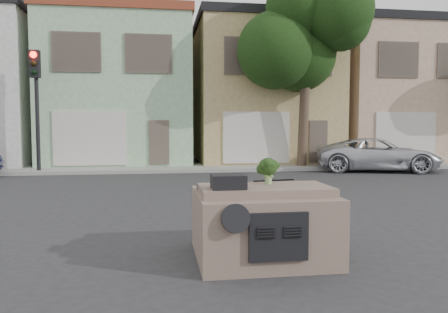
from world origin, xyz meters
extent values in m
plane|color=#303033|center=(0.00, 0.00, 0.00)|extent=(120.00, 120.00, 0.00)
cube|color=gray|center=(0.00, 10.50, 0.07)|extent=(40.00, 3.00, 0.15)
cube|color=#9EC99B|center=(-3.50, 14.50, 3.77)|extent=(7.20, 8.20, 7.55)
cube|color=tan|center=(4.00, 14.50, 3.77)|extent=(7.20, 8.20, 7.55)
cube|color=tan|center=(11.50, 14.50, 3.77)|extent=(7.20, 8.20, 7.55)
imported|color=silver|center=(7.98, 8.52, 0.00)|extent=(5.71, 3.77, 1.46)
cube|color=black|center=(-6.50, 9.50, 2.55)|extent=(0.40, 0.40, 5.10)
cube|color=#193510|center=(5.00, 9.80, 4.25)|extent=(4.40, 4.00, 8.50)
cube|color=#7C6457|center=(0.00, -3.00, 0.56)|extent=(2.00, 1.80, 1.12)
cube|color=black|center=(-0.58, -3.35, 1.22)|extent=(0.48, 0.38, 0.20)
cube|color=black|center=(0.28, -2.62, 1.13)|extent=(0.69, 0.15, 0.02)
cube|color=#1B3211|center=(0.11, -2.94, 1.33)|extent=(0.42, 0.42, 0.41)
camera|label=1|loc=(-1.55, -9.40, 2.02)|focal=35.00mm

